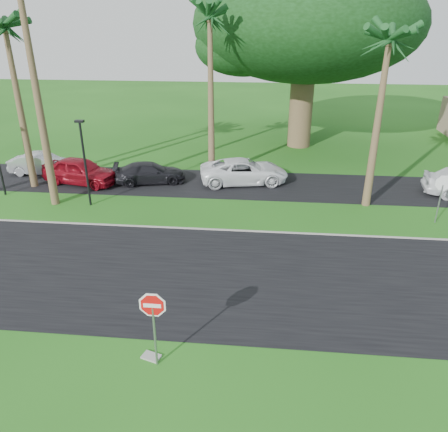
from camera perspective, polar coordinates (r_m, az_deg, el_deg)
ground at (r=16.10m, az=-7.92°, el=-11.17°), size 120.00×120.00×0.00m
road at (r=17.71m, az=-6.47°, el=-7.42°), size 120.00×8.00×0.02m
parking_strip at (r=27.06m, az=-2.00°, el=4.28°), size 120.00×5.00×0.02m
curb at (r=21.19m, az=-4.27°, el=-1.64°), size 120.00×0.12×0.06m
stop_sign_near at (r=12.61m, az=-9.23°, el=-12.61°), size 1.05×0.07×2.62m
stop_sign_far at (r=23.62m, az=26.59°, el=3.14°), size 1.05×0.07×2.62m
palm_left_mid at (r=27.50m, az=-26.66°, el=20.73°), size 5.00×5.00×10.00m
palm_center at (r=26.91m, az=-1.85°, el=24.07°), size 5.00×5.00×10.50m
palm_right_near at (r=23.38m, az=20.73°, el=20.22°), size 5.00×5.00×9.50m
canopy_tree at (r=34.78m, az=10.78°, el=23.41°), size 16.50×16.50×13.12m
streetlight_right at (r=24.13m, az=-17.77°, el=7.22°), size 0.45×0.25×4.64m
car_silver at (r=30.83m, az=-22.62°, el=6.26°), size 4.18×1.47×1.38m
car_red at (r=28.19m, az=-18.24°, el=5.58°), size 5.01×2.88×1.60m
car_dark at (r=27.38m, az=-9.65°, el=5.56°), size 4.63×2.80×1.25m
car_minivan at (r=26.95m, az=2.64°, el=5.84°), size 5.73×3.47×1.49m
utility_slab at (r=13.95m, az=-9.48°, el=-17.66°), size 0.63×0.50×0.06m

